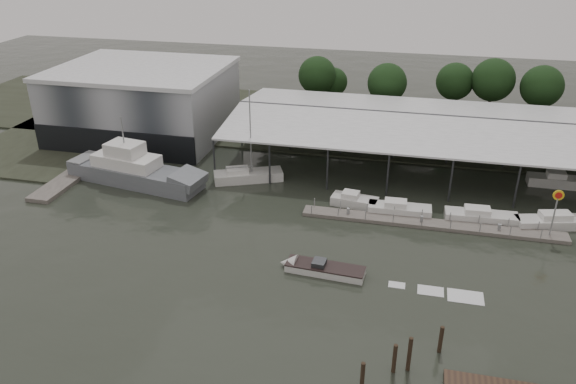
% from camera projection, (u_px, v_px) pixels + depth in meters
% --- Properties ---
extents(ground, '(200.00, 200.00, 0.00)m').
position_uv_depth(ground, '(274.00, 257.00, 55.15)').
color(ground, '#272C23').
rests_on(ground, ground).
extents(land_strip_far, '(140.00, 30.00, 0.30)m').
position_uv_depth(land_strip_far, '(338.00, 122.00, 91.95)').
color(land_strip_far, '#32382A').
rests_on(land_strip_far, ground).
extents(land_strip_west, '(20.00, 40.00, 0.30)m').
position_uv_depth(land_strip_west, '(78.00, 127.00, 89.61)').
color(land_strip_west, '#32382A').
rests_on(land_strip_west, ground).
extents(storage_warehouse, '(24.50, 20.50, 10.50)m').
position_uv_depth(storage_warehouse, '(144.00, 101.00, 84.85)').
color(storage_warehouse, '#95999F').
rests_on(storage_warehouse, ground).
extents(covered_boat_shed, '(58.24, 24.00, 6.96)m').
position_uv_depth(covered_boat_shed, '(452.00, 121.00, 73.57)').
color(covered_boat_shed, white).
rests_on(covered_boat_shed, ground).
extents(trawler_dock, '(3.00, 18.00, 0.50)m').
position_uv_depth(trawler_dock, '(79.00, 171.00, 73.46)').
color(trawler_dock, slate).
rests_on(trawler_dock, ground).
extents(floating_dock, '(28.00, 2.00, 1.40)m').
position_uv_depth(floating_dock, '(431.00, 224.00, 60.76)').
color(floating_dock, slate).
rests_on(floating_dock, ground).
extents(shell_fuel_sign, '(1.10, 0.18, 5.55)m').
position_uv_depth(shell_fuel_sign, '(556.00, 205.00, 56.68)').
color(shell_fuel_sign, gray).
rests_on(shell_fuel_sign, ground).
extents(grey_trawler, '(18.85, 7.45, 8.84)m').
position_uv_depth(grey_trawler, '(135.00, 171.00, 70.15)').
color(grey_trawler, slate).
rests_on(grey_trawler, ground).
extents(white_sailboat, '(8.94, 5.79, 12.02)m').
position_uv_depth(white_sailboat, '(247.00, 176.00, 71.21)').
color(white_sailboat, silver).
rests_on(white_sailboat, ground).
extents(speedboat_underway, '(19.09, 3.45, 2.00)m').
position_uv_depth(speedboat_underway, '(318.00, 268.00, 52.64)').
color(speedboat_underway, silver).
rests_on(speedboat_underway, ground).
extents(moored_cruiser_0, '(5.55, 2.91, 1.70)m').
position_uv_depth(moored_cruiser_0, '(354.00, 200.00, 64.96)').
color(moored_cruiser_0, silver).
rests_on(moored_cruiser_0, ground).
extents(moored_cruiser_1, '(7.03, 2.38, 1.70)m').
position_uv_depth(moored_cruiser_1, '(399.00, 209.00, 62.99)').
color(moored_cruiser_1, silver).
rests_on(moored_cruiser_1, ground).
extents(moored_cruiser_2, '(7.85, 2.51, 1.70)m').
position_uv_depth(moored_cruiser_2, '(481.00, 216.00, 61.44)').
color(moored_cruiser_2, silver).
rests_on(moored_cruiser_2, ground).
extents(moored_cruiser_3, '(9.52, 4.49, 1.70)m').
position_uv_depth(moored_cruiser_3, '(559.00, 222.00, 60.38)').
color(moored_cruiser_3, silver).
rests_on(moored_cruiser_3, ground).
extents(mooring_pilings, '(5.86, 9.63, 3.68)m').
position_uv_depth(mooring_pilings, '(411.00, 382.00, 38.82)').
color(mooring_pilings, '#332519').
rests_on(mooring_pilings, ground).
extents(horizon_tree_line, '(68.79, 10.55, 10.30)m').
position_uv_depth(horizon_tree_line, '(487.00, 86.00, 89.56)').
color(horizon_tree_line, black).
rests_on(horizon_tree_line, ground).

